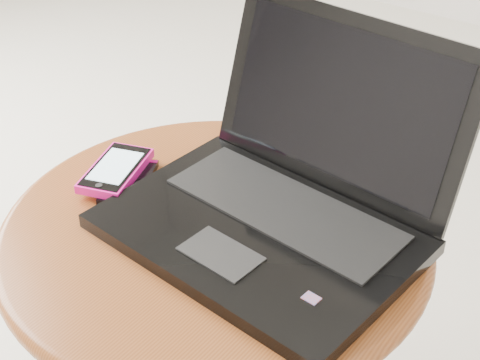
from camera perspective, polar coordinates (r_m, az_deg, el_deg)
The scene contains 4 objects.
table at distance 1.03m, azimuth -1.86°, elevation -7.86°, with size 0.58×0.58×0.46m.
laptop at distance 0.95m, azimuth 3.37°, elevation -1.13°, with size 0.41×0.37×0.25m.
phone_black at distance 1.05m, azimuth -8.69°, elevation -0.16°, with size 0.10×0.13×0.01m.
phone_pink at distance 1.06m, azimuth -9.69°, elevation 0.77°, with size 0.10×0.14×0.01m.
Camera 1 is at (0.49, -0.59, 1.05)m, focal length 54.57 mm.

